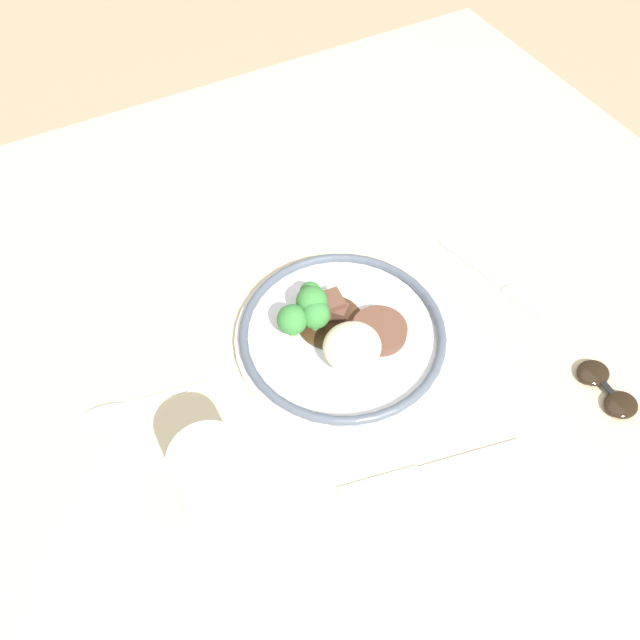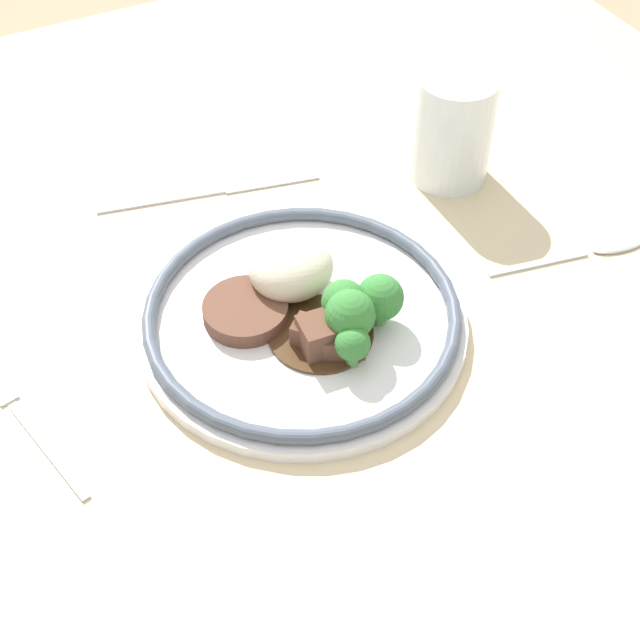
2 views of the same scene
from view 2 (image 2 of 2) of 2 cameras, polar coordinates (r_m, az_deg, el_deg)
ground_plane at (r=0.78m, az=-2.95°, el=-3.19°), size 8.00×8.00×0.00m
dining_table at (r=0.76m, az=-3.00°, el=-2.44°), size 1.25×1.23×0.03m
plate at (r=0.75m, az=-0.97°, el=0.52°), size 0.28×0.28×0.07m
juice_glass at (r=0.90m, az=8.46°, el=11.73°), size 0.08×0.08×0.11m
fork at (r=0.75m, az=-19.00°, el=-5.25°), size 0.06×0.18×0.00m
knife at (r=0.91m, az=-6.52°, el=8.18°), size 0.22×0.06×0.00m
spoon at (r=0.87m, az=17.40°, el=4.29°), size 0.16×0.04×0.01m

